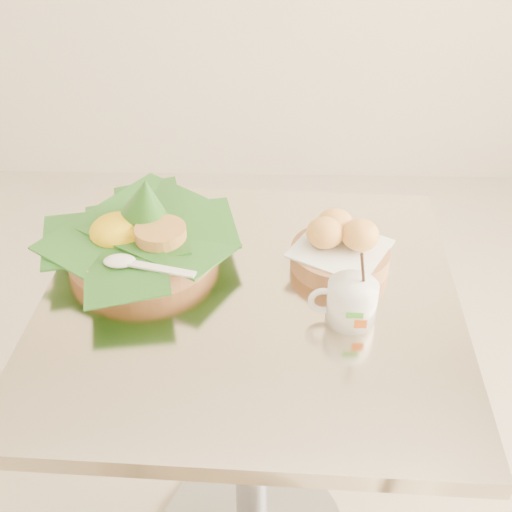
{
  "coord_description": "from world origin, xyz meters",
  "views": [
    {
      "loc": [
        0.17,
        -0.85,
        1.44
      ],
      "look_at": [
        0.15,
        0.01,
        0.82
      ],
      "focal_mm": 45.0,
      "sensor_mm": 36.0,
      "label": 1
    }
  ],
  "objects_px": {
    "cafe_table": "(251,384)",
    "bread_basket": "(340,247)",
    "rice_basket": "(141,233)",
    "coffee_mug": "(350,301)"
  },
  "relations": [
    {
      "from": "cafe_table",
      "to": "coffee_mug",
      "type": "relative_size",
      "value": 5.43
    },
    {
      "from": "cafe_table",
      "to": "bread_basket",
      "type": "xyz_separation_m",
      "value": [
        0.16,
        0.09,
        0.26
      ]
    },
    {
      "from": "cafe_table",
      "to": "bread_basket",
      "type": "distance_m",
      "value": 0.31
    },
    {
      "from": "rice_basket",
      "to": "bread_basket",
      "type": "height_order",
      "value": "rice_basket"
    },
    {
      "from": "rice_basket",
      "to": "bread_basket",
      "type": "bearing_deg",
      "value": -3.11
    },
    {
      "from": "rice_basket",
      "to": "bread_basket",
      "type": "relative_size",
      "value": 1.69
    },
    {
      "from": "rice_basket",
      "to": "bread_basket",
      "type": "distance_m",
      "value": 0.36
    },
    {
      "from": "bread_basket",
      "to": "coffee_mug",
      "type": "bearing_deg",
      "value": -88.13
    },
    {
      "from": "cafe_table",
      "to": "rice_basket",
      "type": "bearing_deg",
      "value": 151.33
    },
    {
      "from": "cafe_table",
      "to": "rice_basket",
      "type": "distance_m",
      "value": 0.35
    }
  ]
}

